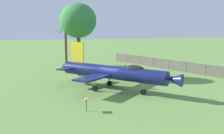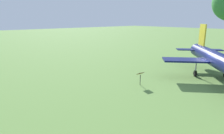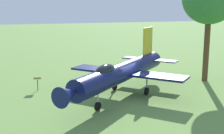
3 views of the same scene
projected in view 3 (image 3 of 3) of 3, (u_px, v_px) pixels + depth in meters
The scene contains 3 objects.
ground_plane at pixel (123, 96), 23.27m from camera, with size 200.00×200.00×0.00m, color #668E42.
display_jet at pixel (121, 72), 22.58m from camera, with size 11.27×12.05×4.99m.
info_plaque at pixel (37, 80), 24.71m from camera, with size 0.50×0.66×1.14m.
Camera 3 is at (-20.84, 8.14, 6.82)m, focal length 48.50 mm.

